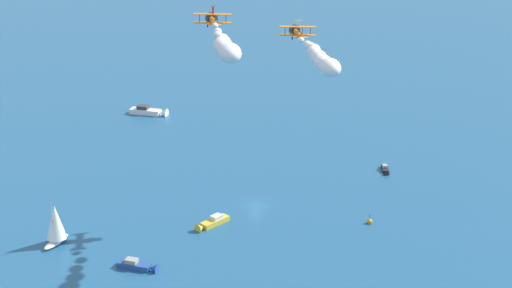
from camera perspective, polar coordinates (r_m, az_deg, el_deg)
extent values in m
plane|color=#1E517A|center=(169.34, 0.01, -4.33)|extent=(2000.00, 2000.00, 0.00)
cube|color=black|center=(189.32, 8.99, -1.72)|extent=(3.72, 4.04, 0.67)
cone|color=black|center=(186.98, 9.09, -2.02)|extent=(1.71, 1.68, 1.33)
cube|color=gray|center=(189.39, 8.99, -1.52)|extent=(1.76, 1.80, 0.50)
ellipsoid|color=white|center=(158.24, -13.79, -6.66)|extent=(6.93, 4.72, 0.95)
cylinder|color=#B2B2B7|center=(155.98, -14.04, -5.30)|extent=(0.14, 0.14, 7.81)
cone|color=white|center=(156.73, -13.84, -5.31)|extent=(5.01, 5.01, 6.64)
cube|color=gold|center=(161.56, -2.88, -5.44)|extent=(6.44, 2.70, 1.00)
cone|color=gold|center=(159.26, -3.90, -5.87)|extent=(1.82, 2.17, 2.00)
cube|color=silver|center=(161.46, -2.77, -5.11)|extent=(2.36, 1.84, 0.75)
cube|color=#23478C|center=(147.35, -8.51, -8.39)|extent=(4.93, 6.15, 0.97)
cone|color=#23478C|center=(145.88, -7.19, -8.63)|extent=(2.48, 2.36, 1.94)
cube|color=gray|center=(147.13, -8.69, -8.07)|extent=(2.46, 2.63, 0.73)
cube|color=white|center=(227.33, -7.73, 2.26)|extent=(7.19, 8.64, 1.38)
cone|color=white|center=(225.34, -6.50, 2.15)|extent=(3.52, 3.38, 2.76)
cube|color=#38383D|center=(227.21, -7.90, 2.56)|extent=(3.53, 3.73, 1.03)
sphere|color=orange|center=(163.26, 7.94, -5.38)|extent=(1.10, 1.10, 1.10)
cylinder|color=black|center=(162.81, 7.96, -5.05)|extent=(0.08, 0.08, 1.00)
cylinder|color=orange|center=(156.00, -3.03, 8.54)|extent=(4.04, 6.00, 0.94)
cylinder|color=black|center=(158.82, -3.14, 8.76)|extent=(1.21, 1.05, 1.06)
cylinder|color=#4C4C51|center=(159.23, -3.16, 8.79)|extent=(2.11, 1.26, 2.41)
cube|color=orange|center=(156.34, -3.05, 8.47)|extent=(6.87, 4.75, 0.47)
cube|color=orange|center=(156.02, -3.03, 9.05)|extent=(6.87, 4.75, 0.47)
cylinder|color=black|center=(155.93, -3.97, 8.77)|extent=(0.20, 0.18, 1.62)
cylinder|color=black|center=(156.09, -3.37, 8.76)|extent=(0.20, 0.18, 1.62)
cylinder|color=black|center=(156.28, -2.71, 8.76)|extent=(0.20, 0.18, 1.62)
cylinder|color=black|center=(156.47, -2.11, 8.75)|extent=(0.20, 0.18, 1.62)
cube|color=orange|center=(153.11, -2.91, 8.53)|extent=(0.69, 1.03, 1.20)
cube|color=orange|center=(153.22, -2.92, 8.33)|extent=(2.61, 2.04, 0.20)
cylinder|color=black|center=(156.88, -3.41, 8.25)|extent=(0.43, 0.59, 0.61)
cylinder|color=black|center=(157.08, -2.75, 8.24)|extent=(0.43, 0.59, 0.61)
cylinder|color=#262628|center=(155.94, -3.02, 9.21)|extent=(0.15, 0.13, 0.90)
cylinder|color=red|center=(155.93, -3.06, 9.21)|extent=(0.21, 0.20, 0.79)
cylinder|color=red|center=(155.95, -2.99, 9.21)|extent=(0.21, 0.20, 0.79)
cube|color=red|center=(155.81, -3.02, 9.45)|extent=(0.42, 0.36, 0.54)
sphere|color=brown|center=(155.74, -3.01, 9.59)|extent=(0.21, 0.21, 0.21)
cylinder|color=red|center=(155.70, -3.12, 9.61)|extent=(0.38, 0.27, 0.54)
cylinder|color=red|center=(155.76, -2.91, 9.61)|extent=(0.34, 0.25, 0.56)
ellipsoid|color=silver|center=(151.40, -2.88, 8.27)|extent=(1.86, 2.00, 1.05)
ellipsoid|color=silver|center=(148.67, -2.70, 7.87)|extent=(2.30, 2.42, 1.34)
ellipsoid|color=silver|center=(145.80, -2.69, 7.61)|extent=(2.53, 2.64, 1.49)
ellipsoid|color=silver|center=(143.04, -2.37, 7.32)|extent=(3.74, 4.09, 2.05)
ellipsoid|color=silver|center=(140.14, -2.30, 7.12)|extent=(4.49, 5.04, 2.35)
ellipsoid|color=silver|center=(137.18, -2.40, 6.95)|extent=(4.52, 4.79, 2.62)
ellipsoid|color=silver|center=(134.30, -2.26, 6.76)|extent=(5.29, 5.69, 2.98)
ellipsoid|color=silver|center=(131.60, -1.85, 6.37)|extent=(6.42, 7.19, 3.37)
cylinder|color=orange|center=(159.54, 2.95, 7.69)|extent=(4.04, 6.00, 0.94)
cylinder|color=black|center=(162.31, 2.74, 7.91)|extent=(1.21, 1.05, 1.06)
cylinder|color=#4C4C51|center=(162.71, 2.71, 7.95)|extent=(2.11, 1.26, 2.41)
cube|color=orange|center=(159.89, 2.92, 7.62)|extent=(6.87, 4.75, 0.47)
cube|color=orange|center=(159.55, 2.96, 8.19)|extent=(6.87, 4.75, 0.47)
cylinder|color=black|center=(159.20, 2.04, 7.92)|extent=(0.20, 0.18, 1.62)
cylinder|color=black|center=(159.53, 2.62, 7.91)|extent=(0.20, 0.18, 1.62)
cylinder|color=black|center=(159.91, 3.26, 7.89)|extent=(0.20, 0.18, 1.62)
cylinder|color=black|center=(160.27, 3.83, 7.88)|extent=(0.20, 0.18, 1.62)
cube|color=orange|center=(156.71, 3.17, 7.66)|extent=(0.69, 1.03, 1.20)
cube|color=orange|center=(156.82, 3.16, 7.46)|extent=(2.61, 2.04, 0.20)
cylinder|color=black|center=(160.33, 2.55, 7.41)|extent=(0.43, 0.59, 0.61)
cylinder|color=black|center=(160.71, 3.18, 7.40)|extent=(0.43, 0.59, 0.61)
cylinder|color=#262628|center=(159.46, 2.97, 8.34)|extent=(0.15, 0.13, 0.90)
cylinder|color=white|center=(159.44, 2.93, 8.34)|extent=(0.21, 0.20, 0.79)
cylinder|color=white|center=(159.48, 3.00, 8.34)|extent=(0.21, 0.20, 0.79)
cube|color=white|center=(159.33, 2.98, 8.57)|extent=(0.42, 0.36, 0.54)
sphere|color=tan|center=(159.26, 2.99, 8.71)|extent=(0.21, 0.21, 0.21)
cylinder|color=white|center=(159.21, 2.82, 8.62)|extent=(0.55, 0.37, 0.12)
cylinder|color=white|center=(159.40, 3.15, 8.61)|extent=(0.55, 0.37, 0.12)
ellipsoid|color=silver|center=(155.04, 3.17, 7.28)|extent=(1.91, 2.03, 1.11)
ellipsoid|color=silver|center=(152.44, 3.63, 6.96)|extent=(2.65, 2.92, 1.44)
ellipsoid|color=silver|center=(149.52, 3.78, 6.84)|extent=(3.08, 3.44, 1.61)
ellipsoid|color=silver|center=(146.74, 4.08, 6.62)|extent=(3.80, 4.21, 2.04)
ellipsoid|color=silver|center=(143.79, 4.10, 6.41)|extent=(4.05, 4.38, 2.26)
ellipsoid|color=silver|center=(141.07, 4.38, 6.07)|extent=(5.12, 5.81, 2.62)
ellipsoid|color=silver|center=(138.41, 4.72, 5.69)|extent=(5.17, 5.68, 2.80)
ellipsoid|color=silver|center=(135.78, 5.19, 5.35)|extent=(6.03, 6.71, 3.21)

